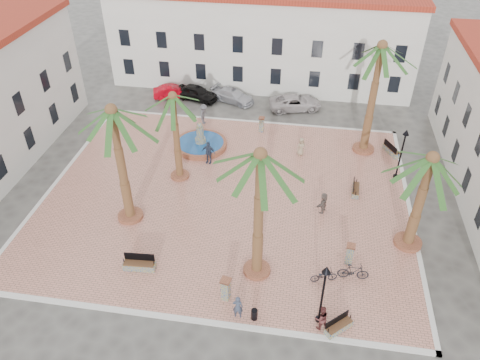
{
  "coord_description": "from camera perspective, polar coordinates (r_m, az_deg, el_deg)",
  "views": [
    {
      "loc": [
        5.22,
        -26.19,
        21.36
      ],
      "look_at": [
        1.0,
        0.0,
        1.6
      ],
      "focal_mm": 35.0,
      "sensor_mm": 36.0,
      "label": 1
    }
  ],
  "objects": [
    {
      "name": "ground",
      "position": [
        34.2,
        -1.66,
        -1.99
      ],
      "size": [
        120.0,
        120.0,
        0.0
      ],
      "primitive_type": "plane",
      "color": "#56544F",
      "rests_on": "ground"
    },
    {
      "name": "bicycle_b",
      "position": [
        28.67,
        13.65,
        -10.81
      ],
      "size": [
        1.86,
        0.58,
        1.11
      ],
      "primitive_type": "imported",
      "rotation": [
        0.0,
        0.0,
        1.6
      ],
      "color": "black",
      "rests_on": "plaza"
    },
    {
      "name": "pedestrian_north",
      "position": [
        42.41,
        -4.44,
        8.01
      ],
      "size": [
        0.87,
        1.31,
        1.88
      ],
      "primitive_type": "imported",
      "rotation": [
        0.0,
        0.0,
        1.42
      ],
      "color": "#504F55",
      "rests_on": "plaza"
    },
    {
      "name": "bench_e",
      "position": [
        35.19,
        13.89,
        -1.16
      ],
      "size": [
        0.62,
        1.67,
        0.86
      ],
      "rotation": [
        0.0,
        0.0,
        1.49
      ],
      "color": "slate",
      "rests_on": "plaza"
    },
    {
      "name": "bollard_e",
      "position": [
        29.36,
        13.23,
        -8.74
      ],
      "size": [
        0.58,
        0.58,
        1.46
      ],
      "rotation": [
        0.0,
        0.0,
        -0.12
      ],
      "color": "slate",
      "rests_on": "plaza"
    },
    {
      "name": "bicycle_a",
      "position": [
        28.28,
        10.18,
        -11.43
      ],
      "size": [
        1.7,
        1.0,
        0.84
      ],
      "primitive_type": "imported",
      "rotation": [
        0.0,
        0.0,
        1.86
      ],
      "color": "black",
      "rests_on": "plaza"
    },
    {
      "name": "plaza",
      "position": [
        34.15,
        -1.66,
        -1.89
      ],
      "size": [
        26.0,
        22.0,
        0.15
      ],
      "primitive_type": "cube",
      "color": "tan",
      "rests_on": "ground"
    },
    {
      "name": "palm_sw",
      "position": [
        28.9,
        -15.16,
        6.64
      ],
      "size": [
        5.58,
        5.58,
        8.66
      ],
      "color": "#9C5539",
      "rests_on": "plaza"
    },
    {
      "name": "car_black",
      "position": [
        47.08,
        -5.31,
        10.54
      ],
      "size": [
        4.65,
        2.96,
        1.47
      ],
      "primitive_type": "imported",
      "rotation": [
        0.0,
        0.0,
        1.26
      ],
      "color": "black",
      "rests_on": "ground"
    },
    {
      "name": "building_north",
      "position": [
        49.36,
        2.66,
        17.0
      ],
      "size": [
        30.4,
        7.4,
        9.5
      ],
      "color": "silver",
      "rests_on": "ground"
    },
    {
      "name": "bollard_n",
      "position": [
        41.22,
        2.64,
        6.82
      ],
      "size": [
        0.51,
        0.51,
        1.37
      ],
      "rotation": [
        0.0,
        0.0,
        -0.05
      ],
      "color": "slate",
      "rests_on": "plaza"
    },
    {
      "name": "pedestrian_fountain_b",
      "position": [
        36.98,
        -3.89,
        3.38
      ],
      "size": [
        1.19,
        0.64,
        1.93
      ],
      "primitive_type": "imported",
      "rotation": [
        0.0,
        0.0,
        -0.15
      ],
      "color": "#2D3950",
      "rests_on": "plaza"
    },
    {
      "name": "kerb_s",
      "position": [
        26.67,
        -6.15,
        -16.59
      ],
      "size": [
        26.3,
        0.3,
        0.16
      ],
      "primitive_type": "cube",
      "color": "silver",
      "rests_on": "ground"
    },
    {
      "name": "lamppost_s",
      "position": [
        24.58,
        10.21,
        -12.49
      ],
      "size": [
        0.46,
        0.46,
        4.2
      ],
      "color": "black",
      "rests_on": "plaza"
    },
    {
      "name": "bench_s",
      "position": [
        29.25,
        -12.16,
        -10.08
      ],
      "size": [
        1.99,
        0.73,
        1.03
      ],
      "rotation": [
        0.0,
        0.0,
        0.07
      ],
      "color": "slate",
      "rests_on": "plaza"
    },
    {
      "name": "palm_s",
      "position": [
        23.68,
        2.45,
        1.33
      ],
      "size": [
        5.31,
        5.31,
        8.8
      ],
      "color": "#9C5539",
      "rests_on": "plaza"
    },
    {
      "name": "cyclist_b",
      "position": [
        25.88,
        9.88,
        -16.22
      ],
      "size": [
        0.94,
        0.84,
        1.59
      ],
      "primitive_type": "imported",
      "rotation": [
        0.0,
        0.0,
        3.52
      ],
      "color": "#582626",
      "rests_on": "plaza"
    },
    {
      "name": "palm_e",
      "position": [
        28.68,
        22.03,
        1.05
      ],
      "size": [
        5.73,
        5.73,
        7.04
      ],
      "color": "#9C5539",
      "rests_on": "plaza"
    },
    {
      "name": "pedestrian_east",
      "position": [
        32.64,
        10.13,
        -2.75
      ],
      "size": [
        0.97,
        1.53,
        1.58
      ],
      "primitive_type": "imported",
      "rotation": [
        0.0,
        0.0,
        -1.94
      ],
      "color": "#665851",
      "rests_on": "plaza"
    },
    {
      "name": "kerb_n",
      "position": [
        43.17,
        1.02,
        7.14
      ],
      "size": [
        26.3,
        0.3,
        0.16
      ],
      "primitive_type": "cube",
      "color": "silver",
      "rests_on": "ground"
    },
    {
      "name": "pedestrian_fountain_a",
      "position": [
        38.26,
        7.46,
        4.05
      ],
      "size": [
        0.9,
        0.79,
        1.55
      ],
      "primitive_type": "imported",
      "rotation": [
        0.0,
        0.0,
        0.49
      ],
      "color": "#9E8869",
      "rests_on": "plaza"
    },
    {
      "name": "car_white",
      "position": [
        45.43,
        6.76,
        9.35
      ],
      "size": [
        5.38,
        3.52,
        1.37
      ],
      "primitive_type": "imported",
      "rotation": [
        0.0,
        0.0,
        1.84
      ],
      "color": "beige",
      "rests_on": "ground"
    },
    {
      "name": "kerb_e",
      "position": [
        34.64,
        20.05,
        -3.9
      ],
      "size": [
        0.3,
        22.3,
        0.16
      ],
      "primitive_type": "cube",
      "color": "silver",
      "rests_on": "ground"
    },
    {
      "name": "lamppost_e",
      "position": [
        36.22,
        19.26,
        3.97
      ],
      "size": [
        0.46,
        0.46,
        4.2
      ],
      "color": "black",
      "rests_on": "plaza"
    },
    {
      "name": "litter_bin",
      "position": [
        26.23,
        1.75,
        -16.05
      ],
      "size": [
        0.35,
        0.35,
        0.69
      ],
      "primitive_type": "cylinder",
      "color": "black",
      "rests_on": "plaza"
    },
    {
      "name": "cyclist_a",
      "position": [
        25.95,
        -0.28,
        -15.21
      ],
      "size": [
        0.58,
        0.38,
        1.58
      ],
      "primitive_type": "imported",
      "rotation": [
        0.0,
        0.0,
        3.14
      ],
      "color": "#363E52",
      "rests_on": "plaza"
    },
    {
      "name": "palm_ne",
      "position": [
        36.73,
        16.7,
        14.04
      ],
      "size": [
        5.7,
        5.7,
        9.34
      ],
      "color": "#9C5539",
      "rests_on": "plaza"
    },
    {
      "name": "kerb_w",
      "position": [
        38.35,
        -21.12,
        0.16
      ],
      "size": [
        0.3,
        22.3,
        0.16
      ],
      "primitive_type": "cube",
      "color": "silver",
      "rests_on": "ground"
    },
    {
      "name": "fountain",
      "position": [
        39.38,
        -4.82,
        4.48
      ],
      "size": [
        4.38,
        4.38,
        2.26
      ],
      "color": "#9C5539",
      "rests_on": "plaza"
    },
    {
      "name": "bench_se",
      "position": [
        26.4,
        11.94,
        -17.07
      ],
      "size": [
        1.56,
        1.49,
        0.87
      ],
      "rotation": [
        0.0,
        0.0,
        0.74
      ],
      "color": "slate",
      "rests_on": "plaza"
    },
    {
      "name": "bench_ne",
      "position": [
        40.37,
        17.98,
        3.46
      ],
      "size": [
        1.35,
        1.88,
        0.97
      ],
      "rotation": [
        0.0,
        0.0,
        2.06
      ],
      "color": "slate",
      "rests_on": "plaza"
    },
    {
      "name": "car_red",
      "position": [
        47.81,
        -8.18,
        10.62
      ],
      "size": [
        4.09,
        2.49,
        1.27
      ],
      "primitive_type": "imported",
      "rotation": [
        0.0,
        0.0,
        1.89
      ],
      "color": "#B50211",
      "rests_on": "ground"
    },
    {
      "name": "bollard_se",
      "position": [
        26.74,
        -1.75,
        -13.12
      ],
      "size": [
        0.64,
        0.64,
        1.53
      ],
      "rotation": [
        0.0,
        0.0,
        -0.18
      ],
      "color": "slate",
      "rests_on": "plaza"
    },
    {
      "name": "car_silver",
      "position": [
        46.54,
        -0.89,
        10.24
      ],
      "size": [
        4.74,
        3.32,
        1.27
      ],
      "primitive_type": "imported",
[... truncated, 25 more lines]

